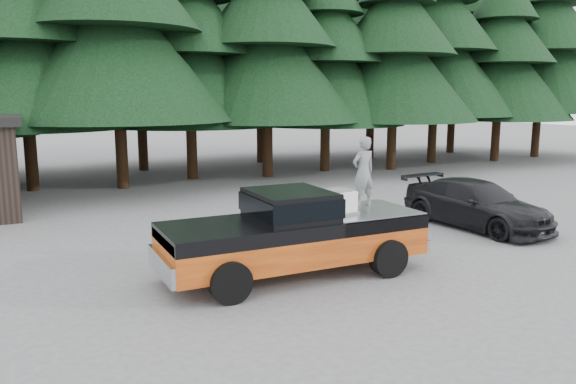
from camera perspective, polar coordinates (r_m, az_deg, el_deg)
name	(u,v)px	position (r m, az deg, el deg)	size (l,w,h in m)	color
ground	(294,288)	(11.84, 0.65, -9.71)	(120.00, 120.00, 0.00)	#4E4E51
pickup_truck	(294,246)	(12.43, 0.61, -5.54)	(6.00, 2.04, 1.33)	#BE5614
truck_cab	(290,204)	(12.17, 0.19, -1.24)	(1.66, 1.90, 0.59)	black
air_compressor	(337,203)	(12.57, 4.98, -1.13)	(0.72, 0.60, 0.49)	silver
man_on_bed	(363,172)	(13.37, 7.66, 2.03)	(0.61, 0.40, 1.67)	slate
parked_car	(476,204)	(17.86, 18.57, -1.17)	(1.98, 4.86, 1.41)	black
treeline	(136,12)	(27.97, -15.15, 17.28)	(60.15, 16.05, 17.50)	black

